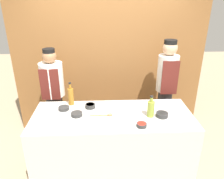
{
  "coord_description": "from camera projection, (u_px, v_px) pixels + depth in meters",
  "views": [
    {
      "loc": [
        -0.12,
        -2.42,
        2.34
      ],
      "look_at": [
        0.0,
        0.17,
        1.22
      ],
      "focal_mm": 35.0,
      "sensor_mm": 36.0,
      "label": 1
    }
  ],
  "objects": [
    {
      "name": "chef_right",
      "position": [
        166.0,
        88.0,
        3.53
      ],
      "size": [
        0.32,
        0.32,
        1.73
      ],
      "color": "#28282D",
      "rests_on": "ground_plane"
    },
    {
      "name": "sauce_bowl_red",
      "position": [
        142.0,
        125.0,
        2.52
      ],
      "size": [
        0.12,
        0.12,
        0.04
      ],
      "color": "#2D2D2D",
      "rests_on": "counter"
    },
    {
      "name": "ground_plane",
      "position": [
        113.0,
        171.0,
        3.15
      ],
      "size": [
        14.0,
        14.0,
        0.0
      ],
      "primitive_type": "plane",
      "color": "tan"
    },
    {
      "name": "chef_left",
      "position": [
        54.0,
        95.0,
        3.48
      ],
      "size": [
        0.36,
        0.36,
        1.62
      ],
      "color": "#28282D",
      "rests_on": "ground_plane"
    },
    {
      "name": "bottle_amber",
      "position": [
        71.0,
        96.0,
        3.0
      ],
      "size": [
        0.08,
        0.08,
        0.33
      ],
      "color": "#9E661E",
      "rests_on": "counter"
    },
    {
      "name": "cutting_board",
      "position": [
        50.0,
        123.0,
        2.58
      ],
      "size": [
        0.31,
        0.2,
        0.02
      ],
      "color": "white",
      "rests_on": "counter"
    },
    {
      "name": "cabinet_wall",
      "position": [
        109.0,
        65.0,
        3.86
      ],
      "size": [
        3.28,
        0.18,
        2.4
      ],
      "color": "brown",
      "rests_on": "ground_plane"
    },
    {
      "name": "sauce_bowl_orange",
      "position": [
        64.0,
        108.0,
        2.9
      ],
      "size": [
        0.14,
        0.14,
        0.04
      ],
      "color": "#2D2D2D",
      "rests_on": "counter"
    },
    {
      "name": "sauce_bowl_white",
      "position": [
        90.0,
        106.0,
        2.94
      ],
      "size": [
        0.13,
        0.13,
        0.05
      ],
      "color": "#2D2D2D",
      "rests_on": "counter"
    },
    {
      "name": "sauce_bowl_green",
      "position": [
        162.0,
        114.0,
        2.73
      ],
      "size": [
        0.15,
        0.15,
        0.05
      ],
      "color": "#2D2D2D",
      "rests_on": "counter"
    },
    {
      "name": "sauce_bowl_brown",
      "position": [
        77.0,
        114.0,
        2.75
      ],
      "size": [
        0.14,
        0.14,
        0.04
      ],
      "color": "#2D2D2D",
      "rests_on": "counter"
    },
    {
      "name": "counter",
      "position": [
        113.0,
        145.0,
        2.96
      ],
      "size": [
        2.04,
        0.83,
        0.94
      ],
      "color": "beige",
      "rests_on": "ground_plane"
    },
    {
      "name": "bottle_oil",
      "position": [
        151.0,
        108.0,
        2.7
      ],
      "size": [
        0.09,
        0.09,
        0.28
      ],
      "color": "olive",
      "rests_on": "counter"
    },
    {
      "name": "wooden_spoon",
      "position": [
        105.0,
        115.0,
        2.75
      ],
      "size": [
        0.29,
        0.05,
        0.03
      ],
      "color": "#B2844C",
      "rests_on": "counter"
    }
  ]
}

